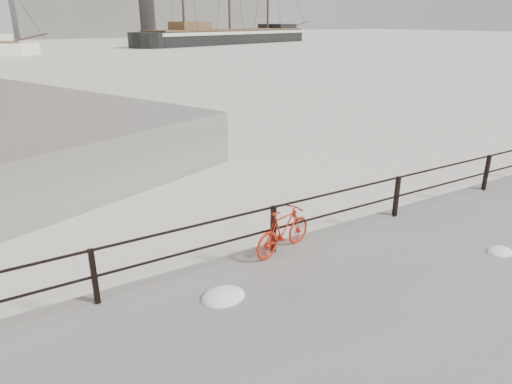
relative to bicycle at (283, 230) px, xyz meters
name	(u,v)px	position (x,y,z in m)	size (l,w,h in m)	color
ground	(388,227)	(3.32, 0.25, -0.82)	(400.00, 400.00, 0.00)	white
guardrail	(396,197)	(3.32, 0.10, 0.03)	(28.00, 0.10, 1.00)	black
bicycle	(283,230)	(0.00, 0.00, 0.00)	(1.56, 0.23, 0.94)	#B9200C
barque_black	(230,44)	(44.09, 85.02, -0.82)	(55.82, 18.27, 31.88)	black
industrial_west	(74,4)	(23.32, 140.25, 8.18)	(32.00, 18.00, 18.00)	gray
industrial_east	(236,14)	(81.32, 150.25, 6.18)	(20.00, 16.00, 14.00)	gray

